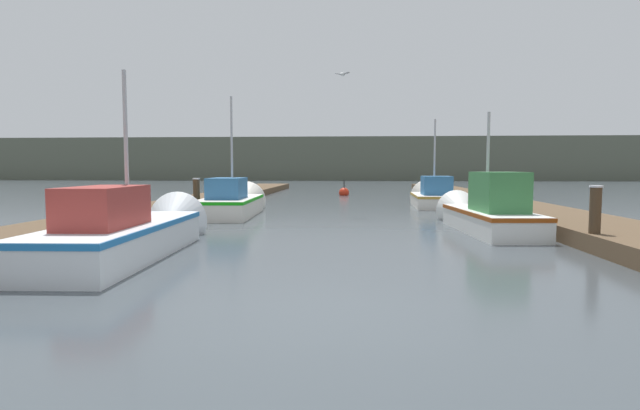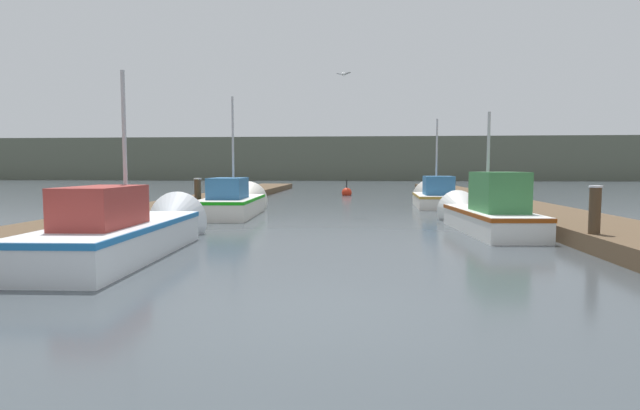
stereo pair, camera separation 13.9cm
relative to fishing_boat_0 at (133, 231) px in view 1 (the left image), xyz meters
The scene contains 13 objects.
ground_plane 5.72m from the fishing_boat_0, 44.54° to the right, with size 200.00×200.00×0.00m.
dock_left 12.24m from the fishing_boat_0, 101.10° to the left, with size 2.61×40.00×0.38m.
dock_right 15.93m from the fishing_boat_0, 48.89° to the left, with size 2.61×40.00×0.38m.
distant_shore_ridge 64.53m from the fishing_boat_0, 86.39° to the left, with size 120.00×16.00×5.82m.
fishing_boat_0 is the anchor object (origin of this frame).
fishing_boat_1 9.12m from the fishing_boat_0, 28.25° to the left, with size 1.80×5.58×3.59m.
fishing_boat_2 8.52m from the fishing_boat_0, 89.90° to the left, with size 1.95×5.87×4.75m.
fishing_boat_3 15.22m from the fishing_boat_0, 58.34° to the left, with size 1.95×4.73×4.42m.
mooring_piling_0 9.40m from the fishing_boat_0, ahead, with size 0.26×0.26×1.36m.
mooring_piling_1 8.74m from the fishing_boat_0, 96.20° to the left, with size 0.37×0.37×1.31m.
mooring_piling_2 7.52m from the fishing_boat_0, 98.25° to the left, with size 0.27×0.27×1.36m.
channel_buoy 21.49m from the fishing_boat_0, 79.78° to the left, with size 0.62×0.62×1.12m.
seagull_lead 10.78m from the fishing_boat_0, 65.72° to the left, with size 0.55×0.34×0.12m.
Camera 1 is at (0.40, -5.70, 1.73)m, focal length 28.00 mm.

